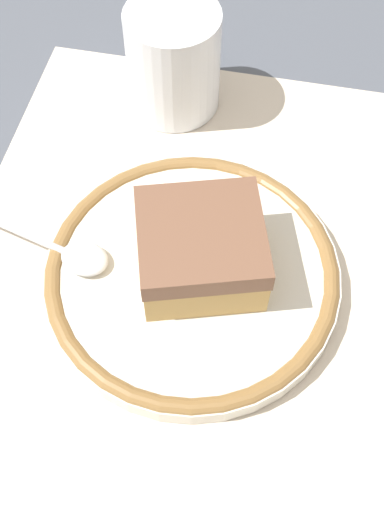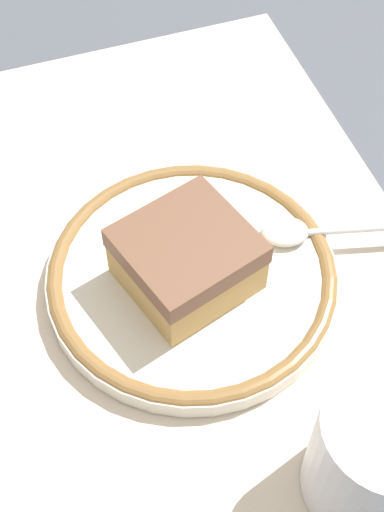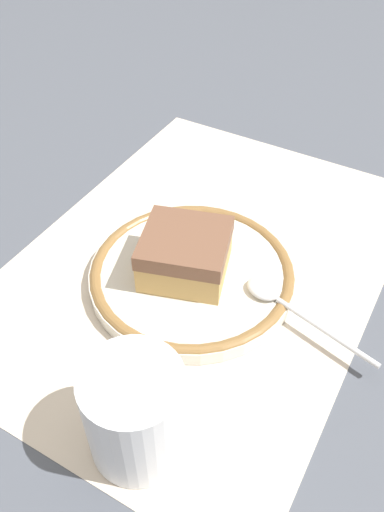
{
  "view_description": "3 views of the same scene",
  "coord_description": "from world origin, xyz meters",
  "px_view_note": "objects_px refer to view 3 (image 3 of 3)",
  "views": [
    {
      "loc": [
        -0.19,
        -0.04,
        0.41
      ],
      "look_at": [
        0.03,
        0.01,
        0.04
      ],
      "focal_mm": 44.89,
      "sensor_mm": 36.0,
      "label": 1
    },
    {
      "loc": [
        0.32,
        -0.09,
        0.46
      ],
      "look_at": [
        0.03,
        0.01,
        0.04
      ],
      "focal_mm": 52.38,
      "sensor_mm": 36.0,
      "label": 2
    },
    {
      "loc": [
        0.36,
        0.19,
        0.4
      ],
      "look_at": [
        0.03,
        0.01,
        0.04
      ],
      "focal_mm": 36.91,
      "sensor_mm": 36.0,
      "label": 3
    }
  ],
  "objects_px": {
    "plate": "(192,274)",
    "cake_slice": "(188,255)",
    "cup": "(136,417)",
    "spoon": "(277,298)"
  },
  "relations": [
    {
      "from": "cake_slice",
      "to": "cup",
      "type": "bearing_deg",
      "value": 17.34
    },
    {
      "from": "spoon",
      "to": "cup",
      "type": "relative_size",
      "value": 1.61
    },
    {
      "from": "cake_slice",
      "to": "spoon",
      "type": "distance_m",
      "value": 0.1
    },
    {
      "from": "plate",
      "to": "cake_slice",
      "type": "distance_m",
      "value": 0.03
    },
    {
      "from": "cup",
      "to": "cake_slice",
      "type": "bearing_deg",
      "value": -162.66
    },
    {
      "from": "spoon",
      "to": "cup",
      "type": "bearing_deg",
      "value": -12.92
    },
    {
      "from": "plate",
      "to": "cake_slice",
      "type": "height_order",
      "value": "cake_slice"
    },
    {
      "from": "plate",
      "to": "cup",
      "type": "height_order",
      "value": "cup"
    },
    {
      "from": "plate",
      "to": "spoon",
      "type": "relative_size",
      "value": 1.46
    },
    {
      "from": "plate",
      "to": "cup",
      "type": "relative_size",
      "value": 2.36
    }
  ]
}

